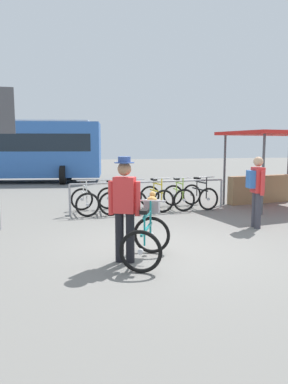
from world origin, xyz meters
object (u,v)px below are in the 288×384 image
Objects in this scene: racked_bike_yellow at (156,197)px; racked_bike_blue at (133,198)px; racked_bike_black at (200,195)px; featured_bicycle at (148,231)px; person_with_featured_bike at (125,205)px; racked_bike_white at (85,201)px; racked_bike_orange at (109,199)px; banner_flag at (2,130)px; pedestrian_with_backpack at (256,188)px; racked_bike_lime at (178,196)px; market_stall at (270,161)px; bus_distant at (0,148)px.

racked_bike_blue is at bearing -177.41° from racked_bike_yellow.
racked_bike_blue and racked_bike_black have the same top height.
person_with_featured_bike reaches higher than featured_bicycle.
featured_bicycle reaches higher than racked_bike_white.
racked_bike_orange is 3.54m from banner_flag.
featured_bicycle is (0.66, -4.39, 0.12)m from racked_bike_white.
pedestrian_with_backpack is at bearing -50.65° from racked_bike_blue.
racked_bike_yellow is at bearing 2.59° from racked_bike_orange.
person_with_featured_bike is (-2.53, -4.53, 0.58)m from racked_bike_lime.
market_stall is (5.55, 4.49, 0.45)m from person_with_featured_bike.
bus_distant is at bearing 119.77° from pedestrian_with_backpack.
featured_bicycle is at bearing -115.35° from racked_bike_lime.
pedestrian_with_backpack is at bearing -12.34° from banner_flag.
racked_bike_yellow is (0.70, 0.03, 0.00)m from racked_bike_blue.
racked_bike_black is 0.69× the size of person_with_featured_bike.
person_with_featured_bike reaches higher than racked_bike_orange.
racked_bike_orange and racked_bike_lime have the same top height.
racked_bike_lime is 0.11× the size of bus_distant.
pedestrian_with_backpack reaches higher than featured_bicycle.
pedestrian_with_backpack is at bearing -60.71° from racked_bike_yellow.
bus_distant is at bearing 109.31° from racked_bike_white.
racked_bike_yellow is 0.35× the size of market_stall.
racked_bike_black is 0.37× the size of banner_flag.
racked_bike_blue is 0.36× the size of banner_flag.
racked_bike_blue is 10.72m from bus_distant.
person_with_featured_bike is (-1.83, -4.50, 0.58)m from racked_bike_yellow.
bus_distant is (-3.62, 13.98, 0.79)m from person_with_featured_bike.
racked_bike_black is (1.40, 0.06, -0.00)m from racked_bike_yellow.
racked_bike_yellow is 3.26m from pedestrian_with_backpack.
featured_bicycle is 6.89m from market_stall.
racked_bike_black is at bearing 2.59° from racked_bike_white.
person_with_featured_bike is at bearing -178.03° from featured_bicycle.
racked_bike_white is 10.24m from bus_distant.
racked_bike_white is 2.80m from racked_bike_lime.
racked_bike_orange is 1.40m from racked_bike_yellow.
bus_distant reaches higher than racked_bike_blue.
racked_bike_black is (2.80, 0.13, 0.00)m from racked_bike_orange.
person_with_featured_bike reaches higher than racked_bike_white.
banner_flag is at bearing -168.39° from market_stall.
racked_bike_yellow is 4.89m from person_with_featured_bike.
person_with_featured_bike is at bearing -53.43° from banner_flag.
racked_bike_orange and racked_bike_yellow have the same top height.
featured_bicycle is at bearing -150.83° from pedestrian_with_backpack.
racked_bike_white is 1.04× the size of racked_bike_lime.
racked_bike_orange is at bearing -177.41° from racked_bike_yellow.
racked_bike_black is at bearing 93.46° from pedestrian_with_backpack.
banner_flag reaches higher than pedestrian_with_backpack.
racked_bike_yellow is at bearing -177.41° from racked_bike_black.
person_with_featured_bike reaches higher than racked_bike_black.
racked_bike_orange is 1.02× the size of racked_bike_lime.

